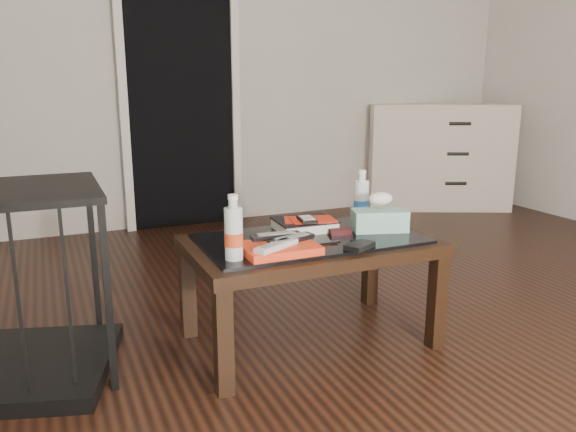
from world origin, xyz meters
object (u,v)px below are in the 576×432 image
object	(u,v)px
water_bottle_right	(361,196)
tissue_box	(379,220)
textbook	(305,225)
water_bottle_left	(234,227)
coffee_table	(310,252)
dresser	(437,156)

from	to	relation	value
water_bottle_right	tissue_box	world-z (taller)	water_bottle_right
tissue_box	textbook	bearing A→B (deg)	171.92
textbook	water_bottle_left	xyz separation A→B (m)	(-0.41, -0.27, 0.10)
water_bottle_right	coffee_table	bearing A→B (deg)	-155.53
dresser	water_bottle_left	distance (m)	3.34
water_bottle_left	coffee_table	bearing A→B (deg)	21.91
textbook	water_bottle_left	size ratio (longest dim) A/B	1.05
dresser	water_bottle_right	world-z (taller)	dresser
water_bottle_left	tissue_box	bearing A→B (deg)	10.77
coffee_table	textbook	distance (m)	0.15
textbook	dresser	bearing A→B (deg)	42.99
coffee_table	water_bottle_left	size ratio (longest dim) A/B	4.20
textbook	tissue_box	bearing A→B (deg)	-22.85
textbook	water_bottle_right	size ratio (longest dim) A/B	1.05
dresser	textbook	distance (m)	2.86
coffee_table	water_bottle_left	bearing A→B (deg)	-158.09
dresser	water_bottle_left	world-z (taller)	dresser
coffee_table	tissue_box	xyz separation A→B (m)	(0.32, -0.02, 0.11)
coffee_table	dresser	distance (m)	2.96
dresser	tissue_box	size ratio (longest dim) A/B	5.65
water_bottle_left	textbook	bearing A→B (deg)	33.50
dresser	tissue_box	bearing A→B (deg)	-108.55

